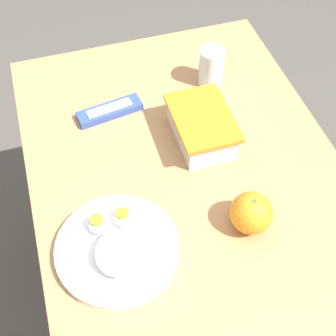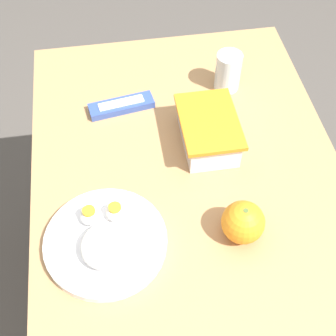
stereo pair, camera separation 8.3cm
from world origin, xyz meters
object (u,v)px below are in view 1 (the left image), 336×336
object	(u,v)px
food_container	(202,129)
rice_plate	(117,248)
drinking_glass	(211,67)
candy_bar	(110,111)
orange_fruit	(251,213)

from	to	relation	value
food_container	rice_plate	size ratio (longest dim) A/B	0.76
rice_plate	drinking_glass	world-z (taller)	drinking_glass
rice_plate	candy_bar	bearing A→B (deg)	169.80
food_container	orange_fruit	world-z (taller)	orange_fruit
candy_bar	food_container	bearing A→B (deg)	52.97
food_container	drinking_glass	size ratio (longest dim) A/B	1.85
candy_bar	drinking_glass	world-z (taller)	drinking_glass
food_container	candy_bar	bearing A→B (deg)	-127.03
orange_fruit	rice_plate	bearing A→B (deg)	-93.42
rice_plate	drinking_glass	xyz separation A→B (m)	(-0.40, 0.34, 0.03)
orange_fruit	rice_plate	xyz separation A→B (m)	(-0.02, -0.27, -0.03)
rice_plate	candy_bar	xyz separation A→B (m)	(-0.37, 0.07, -0.01)
rice_plate	drinking_glass	size ratio (longest dim) A/B	2.43
food_container	orange_fruit	distance (m)	0.25
orange_fruit	candy_bar	size ratio (longest dim) A/B	0.52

